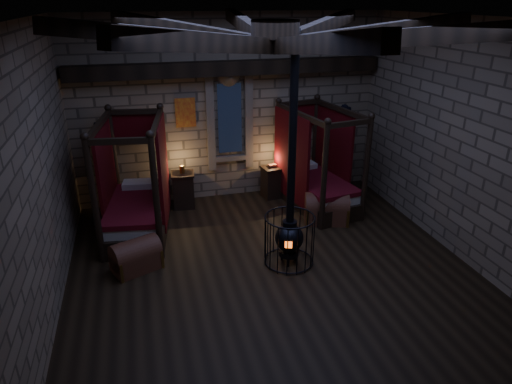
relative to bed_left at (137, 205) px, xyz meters
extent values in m
cube|color=black|center=(2.23, -2.11, -0.57)|extent=(7.00, 7.00, 0.01)
cube|color=#847054|center=(2.23, 1.39, 1.53)|extent=(7.00, 0.02, 4.20)
cube|color=#847054|center=(2.23, -5.61, 1.53)|extent=(7.00, 0.02, 4.20)
cube|color=#847054|center=(-1.27, -2.11, 1.53)|extent=(0.02, 7.00, 4.20)
cube|color=#847054|center=(5.73, -2.11, 1.53)|extent=(0.02, 7.00, 4.20)
cube|color=black|center=(2.23, -2.11, 3.63)|extent=(7.00, 7.00, 0.01)
cube|color=black|center=(2.23, 1.21, 2.48)|extent=(6.86, 0.35, 0.30)
cylinder|color=black|center=(2.23, -2.11, 3.48)|extent=(0.70, 0.70, 0.25)
cube|color=black|center=(2.23, 1.34, 1.33)|extent=(0.55, 0.04, 1.60)
cube|color=maroon|center=(1.23, 1.35, 1.53)|extent=(0.45, 0.03, 0.65)
cube|color=black|center=(-0.57, 1.23, 0.88)|extent=(0.30, 0.10, 1.15)
cube|color=black|center=(5.03, 1.23, 0.88)|extent=(0.30, 0.10, 1.15)
cube|color=black|center=(-0.01, -0.09, -0.38)|extent=(1.44, 2.34, 0.38)
cube|color=beige|center=(-0.01, -0.09, -0.09)|extent=(1.29, 2.15, 0.23)
cube|color=maroon|center=(-0.01, -0.09, 0.06)|extent=(1.36, 2.20, 0.11)
cube|color=beige|center=(0.10, 0.71, 0.17)|extent=(0.79, 0.47, 0.15)
cube|color=#520709|center=(0.14, 0.99, 1.38)|extent=(1.16, 0.22, 0.58)
cylinder|color=black|center=(-0.69, -1.06, 0.59)|extent=(0.12, 0.12, 2.33)
cylinder|color=black|center=(-0.39, 1.03, 0.59)|extent=(0.12, 0.12, 2.33)
cylinder|color=black|center=(0.36, -1.21, 0.59)|extent=(0.12, 0.12, 2.33)
cylinder|color=black|center=(0.66, 0.88, 0.59)|extent=(0.12, 0.12, 2.33)
cube|color=#520709|center=(-0.52, 0.31, 0.64)|extent=(0.29, 1.58, 2.06)
cube|color=#520709|center=(0.59, 0.15, 0.64)|extent=(0.29, 1.58, 2.06)
cube|color=black|center=(4.00, 0.20, -0.39)|extent=(1.45, 2.29, 0.37)
cube|color=beige|center=(4.00, 0.20, -0.10)|extent=(1.30, 2.10, 0.23)
cube|color=maroon|center=(4.00, 0.20, 0.04)|extent=(1.37, 2.16, 0.10)
cube|color=beige|center=(3.87, 0.96, 0.14)|extent=(0.77, 0.47, 0.14)
cube|color=#520709|center=(3.83, 1.24, 1.32)|extent=(1.12, 0.24, 0.56)
cylinder|color=black|center=(3.67, -0.90, 0.55)|extent=(0.11, 0.11, 2.25)
cylinder|color=black|center=(3.33, 1.12, 0.55)|extent=(0.11, 0.11, 2.25)
cylinder|color=black|center=(4.68, -0.73, 0.55)|extent=(0.11, 0.11, 2.25)
cylinder|color=black|center=(4.34, 1.29, 0.55)|extent=(0.11, 0.11, 2.25)
cube|color=#520709|center=(3.42, 0.41, 0.60)|extent=(0.32, 1.53, 2.00)
cube|color=#520709|center=(4.49, 0.59, 0.60)|extent=(0.32, 1.53, 2.00)
cube|color=brown|center=(-0.09, -1.50, -0.41)|extent=(0.95, 0.78, 0.34)
cylinder|color=brown|center=(-0.09, -1.50, -0.24)|extent=(0.95, 0.78, 0.50)
cube|color=olive|center=(-0.43, -1.65, -0.41)|extent=(0.25, 0.50, 0.36)
cube|color=olive|center=(0.26, -1.35, -0.41)|extent=(0.25, 0.50, 0.36)
cube|color=brown|center=(3.90, -0.60, -0.39)|extent=(1.03, 0.79, 0.38)
cylinder|color=brown|center=(3.90, -0.60, -0.20)|extent=(1.03, 0.79, 0.56)
cube|color=olive|center=(3.49, -0.48, -0.39)|extent=(0.22, 0.57, 0.40)
cube|color=olive|center=(4.30, -0.72, -0.39)|extent=(0.22, 0.57, 0.40)
cube|color=black|center=(1.03, 0.95, -0.19)|extent=(0.50, 0.48, 0.78)
cube|color=black|center=(1.03, 0.95, 0.23)|extent=(0.55, 0.53, 0.04)
cylinder|color=olive|center=(1.03, 0.95, 0.34)|extent=(0.11, 0.11, 0.18)
cube|color=black|center=(3.15, 0.97, -0.21)|extent=(0.49, 0.48, 0.72)
cube|color=black|center=(3.15, 0.97, 0.17)|extent=(0.54, 0.52, 0.04)
cube|color=brown|center=(3.15, 0.97, 0.23)|extent=(0.20, 0.16, 0.05)
cylinder|color=black|center=(2.60, -1.96, -0.37)|extent=(0.37, 0.37, 0.09)
sphere|color=black|center=(2.60, -1.96, -0.07)|extent=(0.51, 0.51, 0.51)
cylinder|color=black|center=(2.60, -1.96, 0.20)|extent=(0.26, 0.26, 0.13)
cube|color=#FF5914|center=(2.51, -2.19, -0.07)|extent=(0.13, 0.06, 0.13)
cylinder|color=black|center=(2.60, -1.96, 1.86)|extent=(0.14, 0.14, 3.23)
torus|color=black|center=(2.60, -1.96, -0.54)|extent=(0.90, 0.90, 0.03)
torus|color=black|center=(2.60, -1.96, 0.34)|extent=(0.90, 0.90, 0.03)
camera|label=1|loc=(0.19, -8.74, 3.90)|focal=32.00mm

